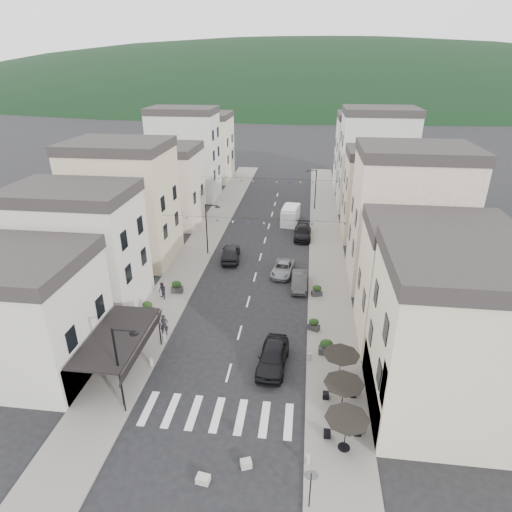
% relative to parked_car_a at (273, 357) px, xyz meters
% --- Properties ---
extents(ground, '(700.00, 700.00, 0.00)m').
position_rel_parked_car_a_xyz_m(ground, '(-3.06, -7.14, -0.84)').
color(ground, black).
rests_on(ground, ground).
extents(sidewalk_left, '(4.00, 76.00, 0.12)m').
position_rel_parked_car_a_xyz_m(sidewalk_left, '(-10.56, 24.86, -0.78)').
color(sidewalk_left, slate).
rests_on(sidewalk_left, ground).
extents(sidewalk_right, '(4.00, 76.00, 0.12)m').
position_rel_parked_car_a_xyz_m(sidewalk_right, '(4.44, 24.86, -0.78)').
color(sidewalk_right, slate).
rests_on(sidewalk_right, ground).
extents(hill_backdrop, '(640.00, 360.00, 70.00)m').
position_rel_parked_car_a_xyz_m(hill_backdrop, '(-3.06, 292.86, -0.84)').
color(hill_backdrop, black).
rests_on(hill_backdrop, ground).
extents(boutique_building, '(12.00, 8.00, 8.00)m').
position_rel_parked_car_a_xyz_m(boutique_building, '(-18.56, -2.14, 3.16)').
color(boutique_building, '#BBB7AC').
rests_on(boutique_building, ground).
extents(bistro_building, '(10.00, 8.00, 10.00)m').
position_rel_parked_car_a_xyz_m(bistro_building, '(11.44, -3.14, 4.16)').
color(bistro_building, beige).
rests_on(bistro_building, ground).
extents(boutique_awning, '(3.77, 7.50, 3.28)m').
position_rel_parked_car_a_xyz_m(boutique_awning, '(-10.31, -2.14, 2.27)').
color(boutique_awning, black).
rests_on(boutique_awning, ground).
extents(buildings_row_left, '(10.20, 54.16, 14.00)m').
position_rel_parked_car_a_xyz_m(buildings_row_left, '(-17.56, 30.61, 5.28)').
color(buildings_row_left, '#BBB7AC').
rests_on(buildings_row_left, ground).
extents(buildings_row_right, '(10.20, 54.16, 14.50)m').
position_rel_parked_car_a_xyz_m(buildings_row_right, '(11.44, 29.45, 5.48)').
color(buildings_row_right, beige).
rests_on(buildings_row_right, ground).
extents(cafe_terrace, '(2.50, 8.10, 2.53)m').
position_rel_parked_car_a_xyz_m(cafe_terrace, '(4.64, -4.34, 1.52)').
color(cafe_terrace, black).
rests_on(cafe_terrace, ground).
extents(streetlamp_left_near, '(1.70, 0.56, 6.00)m').
position_rel_parked_car_a_xyz_m(streetlamp_left_near, '(-8.88, -5.14, 2.86)').
color(streetlamp_left_near, black).
rests_on(streetlamp_left_near, ground).
extents(streetlamp_left_far, '(1.70, 0.56, 6.00)m').
position_rel_parked_car_a_xyz_m(streetlamp_left_far, '(-8.88, 18.86, 2.86)').
color(streetlamp_left_far, black).
rests_on(streetlamp_left_far, ground).
extents(streetlamp_right_far, '(1.70, 0.56, 6.00)m').
position_rel_parked_car_a_xyz_m(streetlamp_right_far, '(2.76, 36.86, 2.86)').
color(streetlamp_right_far, black).
rests_on(streetlamp_right_far, ground).
extents(traffic_sign, '(0.70, 0.07, 2.70)m').
position_rel_parked_car_a_xyz_m(traffic_sign, '(2.74, -10.64, 1.09)').
color(traffic_sign, black).
rests_on(traffic_sign, ground).
extents(bollards, '(11.66, 10.26, 0.60)m').
position_rel_parked_car_a_xyz_m(bollards, '(-3.06, -1.64, -0.42)').
color(bollards, gray).
rests_on(bollards, ground).
extents(bunting_near, '(19.00, 0.28, 0.62)m').
position_rel_parked_car_a_xyz_m(bunting_near, '(-3.06, 14.86, 4.81)').
color(bunting_near, black).
rests_on(bunting_near, ground).
extents(bunting_far, '(19.00, 0.28, 0.62)m').
position_rel_parked_car_a_xyz_m(bunting_far, '(-3.06, 30.86, 4.81)').
color(bunting_far, black).
rests_on(bunting_far, ground).
extents(parked_car_a, '(2.34, 5.06, 1.68)m').
position_rel_parked_car_a_xyz_m(parked_car_a, '(0.00, 0.00, 0.00)').
color(parked_car_a, black).
rests_on(parked_car_a, ground).
extents(parked_car_b, '(1.56, 4.32, 1.42)m').
position_rel_parked_car_a_xyz_m(parked_car_b, '(1.54, 12.21, -0.13)').
color(parked_car_b, '#303032').
rests_on(parked_car_b, ground).
extents(parked_car_c, '(2.54, 4.67, 1.24)m').
position_rel_parked_car_a_xyz_m(parked_car_c, '(-0.26, 14.95, -0.22)').
color(parked_car_c, gray).
rests_on(parked_car_c, ground).
extents(parked_car_d, '(2.09, 5.13, 1.49)m').
position_rel_parked_car_a_xyz_m(parked_car_d, '(1.54, 25.30, -0.10)').
color(parked_car_d, black).
rests_on(parked_car_d, ground).
extents(parked_car_e, '(2.51, 5.08, 1.66)m').
position_rel_parked_car_a_xyz_m(parked_car_e, '(-6.28, 17.76, -0.01)').
color(parked_car_e, black).
rests_on(parked_car_e, ground).
extents(delivery_van, '(2.49, 5.20, 2.41)m').
position_rel_parked_car_a_xyz_m(delivery_van, '(-0.28, 30.64, 0.34)').
color(delivery_van, silver).
rests_on(delivery_van, ground).
extents(pedestrian_a, '(0.77, 0.62, 1.82)m').
position_rel_parked_car_a_xyz_m(pedestrian_a, '(-8.99, 2.71, 0.19)').
color(pedestrian_a, black).
rests_on(pedestrian_a, sidewalk_left).
extents(pedestrian_b, '(1.00, 0.98, 1.63)m').
position_rel_parked_car_a_xyz_m(pedestrian_b, '(-11.00, 8.29, 0.09)').
color(pedestrian_b, '#25202A').
rests_on(pedestrian_b, sidewalk_left).
extents(concrete_block_b, '(0.72, 0.64, 0.45)m').
position_rel_parked_car_a_xyz_m(concrete_block_b, '(-0.71, -8.67, -0.62)').
color(concrete_block_b, '#9C9A94').
rests_on(concrete_block_b, ground).
extents(concrete_block_c, '(0.77, 0.60, 0.40)m').
position_rel_parked_car_a_xyz_m(concrete_block_c, '(-2.83, -9.87, -0.64)').
color(concrete_block_c, '#A9A6A0').
rests_on(concrete_block_c, ground).
extents(planter_la, '(1.11, 0.75, 1.14)m').
position_rel_parked_car_a_xyz_m(planter_la, '(-11.50, 5.72, -0.17)').
color(planter_la, '#2C2C2E').
rests_on(planter_la, sidewalk_left).
extents(planter_lb, '(1.15, 0.72, 1.22)m').
position_rel_parked_car_a_xyz_m(planter_lb, '(-10.02, 9.59, -0.13)').
color(planter_lb, '#29292B').
rests_on(planter_lb, sidewalk_left).
extents(planter_ra, '(1.14, 0.66, 1.24)m').
position_rel_parked_car_a_xyz_m(planter_ra, '(3.88, 1.82, -0.12)').
color(planter_ra, '#2A2A2C').
rests_on(planter_ra, sidewalk_right).
extents(planter_rb, '(1.07, 0.85, 1.05)m').
position_rel_parked_car_a_xyz_m(planter_rb, '(2.94, 4.87, -0.21)').
color(planter_rb, '#292A2C').
rests_on(planter_rb, sidewalk_right).
extents(planter_rc, '(1.07, 0.77, 1.08)m').
position_rel_parked_car_a_xyz_m(planter_rc, '(3.23, 10.61, -0.19)').
color(planter_rc, '#2F3032').
rests_on(planter_rc, sidewalk_right).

